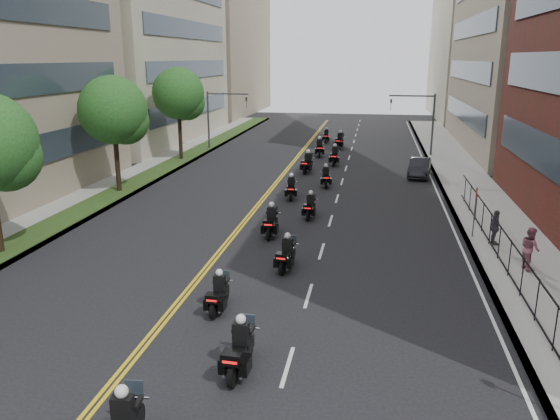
{
  "coord_description": "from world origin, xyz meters",
  "views": [
    {
      "loc": [
        5.41,
        -8.94,
        8.72
      ],
      "look_at": [
        1.23,
        14.99,
        1.91
      ],
      "focal_mm": 35.0,
      "sensor_mm": 36.0,
      "label": 1
    }
  ],
  "objects_px": {
    "motorcycle_1": "(240,350)",
    "motorcycle_9": "(335,157)",
    "motorcycle_6": "(291,189)",
    "pedestrian_b": "(530,248)",
    "pedestrian_c": "(495,227)",
    "motorcycle_5": "(310,207)",
    "motorcycle_8": "(308,164)",
    "motorcycle_11": "(340,141)",
    "motorcycle_4": "(271,223)",
    "motorcycle_10": "(319,148)",
    "parked_sedan": "(420,168)",
    "motorcycle_2": "(219,295)",
    "motorcycle_7": "(326,178)",
    "motorcycle_3": "(287,255)",
    "motorcycle_12": "(326,137)"
  },
  "relations": [
    {
      "from": "motorcycle_12",
      "to": "pedestrian_b",
      "type": "height_order",
      "value": "pedestrian_b"
    },
    {
      "from": "pedestrian_b",
      "to": "pedestrian_c",
      "type": "distance_m",
      "value": 3.11
    },
    {
      "from": "motorcycle_11",
      "to": "pedestrian_c",
      "type": "distance_m",
      "value": 29.31
    },
    {
      "from": "motorcycle_4",
      "to": "motorcycle_5",
      "type": "bearing_deg",
      "value": 65.24
    },
    {
      "from": "motorcycle_11",
      "to": "motorcycle_12",
      "type": "height_order",
      "value": "motorcycle_11"
    },
    {
      "from": "motorcycle_4",
      "to": "motorcycle_6",
      "type": "xyz_separation_m",
      "value": [
        -0.16,
        7.64,
        -0.04
      ]
    },
    {
      "from": "motorcycle_4",
      "to": "motorcycle_10",
      "type": "bearing_deg",
      "value": 88.82
    },
    {
      "from": "parked_sedan",
      "to": "motorcycle_7",
      "type": "bearing_deg",
      "value": -137.88
    },
    {
      "from": "motorcycle_7",
      "to": "motorcycle_12",
      "type": "bearing_deg",
      "value": 87.56
    },
    {
      "from": "motorcycle_7",
      "to": "motorcycle_10",
      "type": "bearing_deg",
      "value": 90.38
    },
    {
      "from": "motorcycle_8",
      "to": "motorcycle_12",
      "type": "relative_size",
      "value": 1.12
    },
    {
      "from": "motorcycle_9",
      "to": "pedestrian_b",
      "type": "distance_m",
      "value": 24.39
    },
    {
      "from": "motorcycle_2",
      "to": "motorcycle_11",
      "type": "height_order",
      "value": "motorcycle_11"
    },
    {
      "from": "motorcycle_6",
      "to": "pedestrian_c",
      "type": "distance_m",
      "value": 13.27
    },
    {
      "from": "parked_sedan",
      "to": "pedestrian_b",
      "type": "height_order",
      "value": "pedestrian_b"
    },
    {
      "from": "parked_sedan",
      "to": "motorcycle_4",
      "type": "bearing_deg",
      "value": -109.78
    },
    {
      "from": "motorcycle_5",
      "to": "motorcycle_8",
      "type": "height_order",
      "value": "motorcycle_8"
    },
    {
      "from": "pedestrian_b",
      "to": "parked_sedan",
      "type": "bearing_deg",
      "value": -4.34
    },
    {
      "from": "motorcycle_5",
      "to": "motorcycle_6",
      "type": "height_order",
      "value": "motorcycle_6"
    },
    {
      "from": "motorcycle_3",
      "to": "motorcycle_5",
      "type": "bearing_deg",
      "value": 96.25
    },
    {
      "from": "motorcycle_7",
      "to": "motorcycle_10",
      "type": "xyz_separation_m",
      "value": [
        -1.68,
        11.99,
        0.08
      ]
    },
    {
      "from": "motorcycle_8",
      "to": "motorcycle_3",
      "type": "bearing_deg",
      "value": -78.21
    },
    {
      "from": "motorcycle_4",
      "to": "motorcycle_9",
      "type": "relative_size",
      "value": 0.96
    },
    {
      "from": "motorcycle_7",
      "to": "pedestrian_c",
      "type": "bearing_deg",
      "value": -58.91
    },
    {
      "from": "motorcycle_5",
      "to": "motorcycle_11",
      "type": "xyz_separation_m",
      "value": [
        0.01,
        24.37,
        0.11
      ]
    },
    {
      "from": "motorcycle_2",
      "to": "motorcycle_6",
      "type": "distance_m",
      "value": 16.29
    },
    {
      "from": "motorcycle_1",
      "to": "motorcycle_6",
      "type": "relative_size",
      "value": 1.06
    },
    {
      "from": "motorcycle_1",
      "to": "motorcycle_8",
      "type": "xyz_separation_m",
      "value": [
        -1.59,
        28.28,
        0.02
      ]
    },
    {
      "from": "motorcycle_6",
      "to": "motorcycle_11",
      "type": "distance_m",
      "value": 20.35
    },
    {
      "from": "motorcycle_1",
      "to": "motorcycle_5",
      "type": "relative_size",
      "value": 1.12
    },
    {
      "from": "motorcycle_5",
      "to": "pedestrian_c",
      "type": "bearing_deg",
      "value": -17.62
    },
    {
      "from": "pedestrian_b",
      "to": "motorcycle_3",
      "type": "bearing_deg",
      "value": 84.28
    },
    {
      "from": "motorcycle_11",
      "to": "motorcycle_4",
      "type": "bearing_deg",
      "value": -86.54
    },
    {
      "from": "motorcycle_8",
      "to": "pedestrian_c",
      "type": "bearing_deg",
      "value": -48.3
    },
    {
      "from": "motorcycle_6",
      "to": "parked_sedan",
      "type": "bearing_deg",
      "value": 37.48
    },
    {
      "from": "motorcycle_1",
      "to": "motorcycle_9",
      "type": "bearing_deg",
      "value": 92.02
    },
    {
      "from": "motorcycle_10",
      "to": "motorcycle_7",
      "type": "bearing_deg",
      "value": -88.67
    },
    {
      "from": "motorcycle_2",
      "to": "parked_sedan",
      "type": "distance_m",
      "value": 26.03
    },
    {
      "from": "motorcycle_2",
      "to": "pedestrian_b",
      "type": "height_order",
      "value": "pedestrian_b"
    },
    {
      "from": "pedestrian_b",
      "to": "pedestrian_c",
      "type": "relative_size",
      "value": 1.08
    },
    {
      "from": "motorcycle_11",
      "to": "motorcycle_1",
      "type": "bearing_deg",
      "value": -83.5
    },
    {
      "from": "motorcycle_10",
      "to": "motorcycle_11",
      "type": "xyz_separation_m",
      "value": [
        1.55,
        4.54,
        0.01
      ]
    },
    {
      "from": "motorcycle_6",
      "to": "motorcycle_8",
      "type": "xyz_separation_m",
      "value": [
        0.02,
        8.27,
        0.06
      ]
    },
    {
      "from": "motorcycle_5",
      "to": "motorcycle_8",
      "type": "relative_size",
      "value": 0.87
    },
    {
      "from": "motorcycle_5",
      "to": "motorcycle_8",
      "type": "bearing_deg",
      "value": 100.85
    },
    {
      "from": "motorcycle_2",
      "to": "motorcycle_10",
      "type": "distance_m",
      "value": 32.03
    },
    {
      "from": "motorcycle_1",
      "to": "motorcycle_6",
      "type": "xyz_separation_m",
      "value": [
        -1.61,
        20.01,
        -0.04
      ]
    },
    {
      "from": "motorcycle_4",
      "to": "motorcycle_12",
      "type": "height_order",
      "value": "motorcycle_4"
    },
    {
      "from": "motorcycle_1",
      "to": "motorcycle_7",
      "type": "relative_size",
      "value": 1.08
    },
    {
      "from": "motorcycle_5",
      "to": "pedestrian_c",
      "type": "relative_size",
      "value": 1.26
    }
  ]
}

